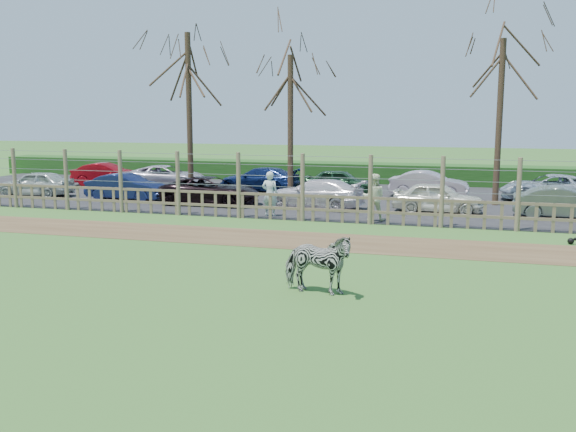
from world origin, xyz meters
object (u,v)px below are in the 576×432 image
(tree_right, at_px, (501,82))
(visitor_a, at_px, (270,194))
(car_7, at_px, (106,174))
(car_0, at_px, (36,184))
(zebra, at_px, (317,263))
(car_5, at_px, (564,203))
(car_2, at_px, (211,191))
(tree_left, at_px, (188,75))
(crow, at_px, (571,241))
(car_10, at_px, (340,182))
(visitor_b, at_px, (374,197))
(car_11, at_px, (429,184))
(car_12, at_px, (550,188))
(car_1, at_px, (127,187))
(car_4, at_px, (438,198))
(car_3, at_px, (315,194))
(tree_mid, at_px, (290,92))
(car_9, at_px, (259,179))
(car_8, at_px, (167,177))

(tree_right, distance_m, visitor_a, 10.94)
(car_7, bearing_deg, car_0, 164.14)
(zebra, bearing_deg, car_5, -22.88)
(visitor_a, relative_size, car_2, 0.40)
(zebra, distance_m, car_5, 13.79)
(tree_left, bearing_deg, crow, -22.25)
(tree_left, bearing_deg, car_10, 26.74)
(visitor_b, relative_size, car_2, 0.40)
(car_0, height_order, car_7, same)
(car_10, distance_m, car_11, 4.19)
(car_12, bearing_deg, crow, -7.55)
(car_1, height_order, car_4, same)
(car_1, bearing_deg, car_3, -90.21)
(car_5, bearing_deg, car_11, 48.39)
(tree_right, height_order, zebra, tree_right)
(tree_left, relative_size, crow, 29.49)
(visitor_b, xyz_separation_m, car_10, (-2.65, 7.10, -0.26))
(car_7, bearing_deg, car_11, -97.22)
(tree_mid, distance_m, car_7, 12.11)
(tree_mid, relative_size, car_2, 1.58)
(tree_right, bearing_deg, car_12, 38.68)
(visitor_a, height_order, car_7, visitor_a)
(visitor_a, bearing_deg, zebra, 112.17)
(tree_left, relative_size, car_11, 2.16)
(crow, bearing_deg, car_9, 144.02)
(car_9, xyz_separation_m, car_11, (8.33, 0.17, 0.00))
(tree_mid, distance_m, tree_right, 9.02)
(car_0, xyz_separation_m, car_8, (4.55, 4.52, 0.00))
(visitor_a, bearing_deg, car_7, -33.57)
(visitor_b, distance_m, car_7, 17.27)
(car_4, xyz_separation_m, car_12, (4.66, 4.74, 0.00))
(car_0, distance_m, car_4, 18.56)
(visitor_b, bearing_deg, visitor_a, -0.82)
(tree_left, relative_size, car_4, 2.24)
(car_0, relative_size, car_4, 1.00)
(car_10, bearing_deg, crow, -139.92)
(zebra, height_order, visitor_a, visitor_a)
(zebra, height_order, car_3, zebra)
(car_1, relative_size, car_4, 1.03)
(car_1, bearing_deg, car_7, 38.84)
(car_4, bearing_deg, tree_right, -34.63)
(zebra, bearing_deg, car_1, 49.61)
(zebra, relative_size, car_0, 0.47)
(car_2, height_order, car_3, same)
(car_5, bearing_deg, car_8, 78.00)
(car_1, relative_size, car_10, 1.03)
(car_1, distance_m, car_4, 13.71)
(car_2, relative_size, car_3, 1.04)
(tree_mid, xyz_separation_m, car_8, (-7.29, 2.10, -4.23))
(car_0, bearing_deg, car_8, 128.83)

